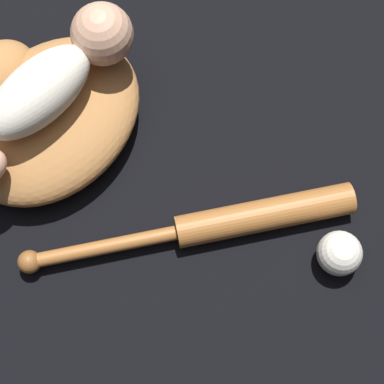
# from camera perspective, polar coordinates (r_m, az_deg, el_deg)

# --- Properties ---
(ground_plane) EXTENTS (6.00, 6.00, 0.00)m
(ground_plane) POSITION_cam_1_polar(r_m,az_deg,el_deg) (1.18, -11.89, 7.11)
(ground_plane) COLOR black
(baseball_glove) EXTENTS (0.42, 0.39, 0.10)m
(baseball_glove) POSITION_cam_1_polar(r_m,az_deg,el_deg) (1.13, -13.15, 6.95)
(baseball_glove) COLOR #A8703D
(baseball_glove) RESTS_ON ground
(baby_figure) EXTENTS (0.36, 0.20, 0.10)m
(baby_figure) POSITION_cam_1_polar(r_m,az_deg,el_deg) (1.04, -12.19, 9.78)
(baby_figure) COLOR silver
(baby_figure) RESTS_ON baseball_glove
(baseball_bat) EXTENTS (0.54, 0.20, 0.05)m
(baseball_bat) POSITION_cam_1_polar(r_m,az_deg,el_deg) (1.06, 3.47, -2.66)
(baseball_bat) COLOR #9E602D
(baseball_bat) RESTS_ON ground
(baseball) EXTENTS (0.07, 0.07, 0.07)m
(baseball) POSITION_cam_1_polar(r_m,az_deg,el_deg) (1.06, 12.97, -5.34)
(baseball) COLOR silver
(baseball) RESTS_ON ground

